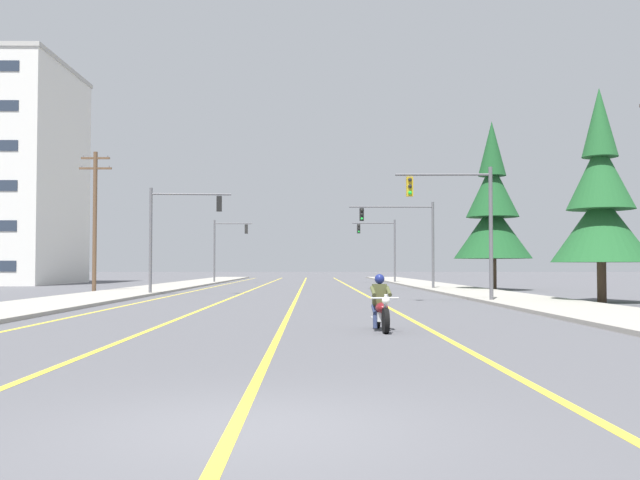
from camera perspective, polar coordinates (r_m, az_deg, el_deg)
ground_plane at (r=7.70m, az=-5.48°, el=-14.56°), size 400.00×400.00×0.00m
lane_stripe_center at (r=52.53m, az=-1.52°, el=-3.88°), size 0.16×100.00×0.01m
lane_stripe_left at (r=52.69m, az=-5.25°, el=-3.87°), size 0.16×100.00×0.01m
lane_stripe_right at (r=52.61m, az=2.72°, el=-3.88°), size 0.16×100.00×0.01m
lane_stripe_far_left at (r=53.11m, az=-9.18°, el=-3.84°), size 0.16×100.00×0.01m
sidewalk_kerb_right at (r=48.54m, az=11.13°, el=-3.92°), size 4.40×110.00×0.14m
sidewalk_kerb_left at (r=48.81m, az=-13.86°, el=-3.89°), size 4.40×110.00×0.14m
motorcycle_with_rider at (r=18.77m, az=4.81°, el=-5.36°), size 0.70×2.19×1.46m
traffic_signal_near_right at (r=33.59m, az=11.25°, el=2.07°), size 4.43×0.37×6.20m
traffic_signal_near_left at (r=42.71m, az=-11.44°, el=1.22°), size 4.70×0.59×6.20m
traffic_signal_mid_right at (r=51.27m, az=6.95°, el=0.74°), size 6.01×0.37×6.20m
traffic_signal_mid_left at (r=71.43m, az=-7.51°, el=-0.16°), size 3.75×0.42×6.20m
traffic_signal_far_right at (r=70.54m, az=4.96°, el=-0.12°), size 4.26×0.57×6.20m
utility_pole_left_near at (r=47.78m, az=-17.33°, el=1.76°), size 2.06×0.26×8.90m
conifer_tree_right_verge_near at (r=35.72m, az=21.26°, el=2.71°), size 4.52×4.52×9.94m
conifer_tree_right_verge_far at (r=51.76m, az=13.45°, el=2.14°), size 5.37×5.37×11.81m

